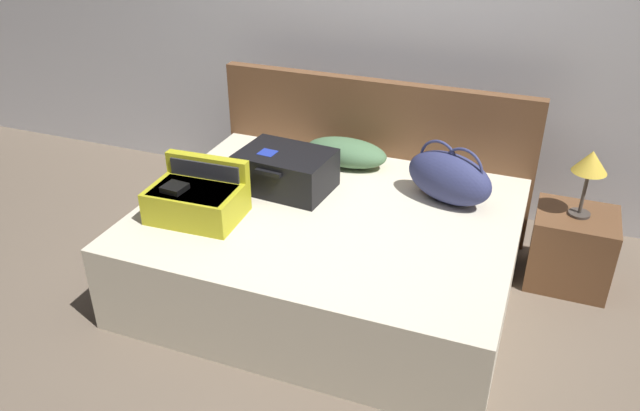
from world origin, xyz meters
TOP-DOWN VIEW (x-y plane):
  - ground_plane at (0.00, 0.00)m, footprint 12.00×12.00m
  - back_wall at (0.00, 1.65)m, footprint 8.00×0.10m
  - bed at (0.00, 0.40)m, footprint 1.99×1.59m
  - headboard at (0.00, 1.23)m, footprint 2.03×0.08m
  - hard_case_large at (-0.32, 0.57)m, footprint 0.54×0.42m
  - hard_case_medium at (-0.63, 0.10)m, footprint 0.49×0.36m
  - duffel_bag at (0.57, 0.76)m, footprint 0.56×0.41m
  - pillow_near_headboard at (-0.10, 0.99)m, footprint 0.53×0.27m
  - nightstand at (1.28, 0.94)m, footprint 0.44×0.40m
  - table_lamp at (1.28, 0.94)m, footprint 0.18×0.18m

SIDE VIEW (x-z plane):
  - ground_plane at x=0.00m, z-range 0.00..0.00m
  - nightstand at x=1.28m, z-range 0.00..0.44m
  - bed at x=0.00m, z-range 0.00..0.49m
  - headboard at x=0.00m, z-range 0.00..0.97m
  - pillow_near_headboard at x=-0.10m, z-range 0.49..0.66m
  - hard_case_medium at x=-0.63m, z-range 0.45..0.74m
  - hard_case_large at x=-0.32m, z-range 0.49..0.72m
  - duffel_bag at x=0.57m, z-range 0.46..0.81m
  - table_lamp at x=1.28m, z-range 0.55..0.94m
  - back_wall at x=0.00m, z-range 0.00..2.60m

